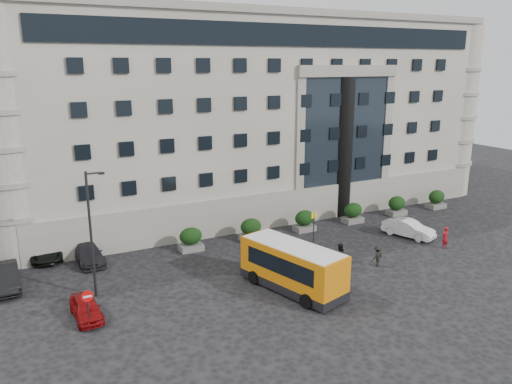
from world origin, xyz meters
TOP-DOWN VIEW (x-y plane):
  - ground at (0.00, 0.00)m, footprint 120.00×120.00m
  - civic_building at (6.00, 22.00)m, footprint 44.00×24.00m
  - entrance_column at (12.00, 10.30)m, footprint 1.80×1.80m
  - hedge_a at (-4.00, 7.80)m, footprint 1.80×1.26m
  - hedge_b at (1.20, 7.80)m, footprint 1.80×1.26m
  - hedge_c at (6.40, 7.80)m, footprint 1.80×1.26m
  - hedge_d at (11.60, 7.80)m, footprint 1.80×1.26m
  - hedge_e at (16.80, 7.80)m, footprint 1.80×1.26m
  - hedge_f at (22.00, 7.80)m, footprint 1.80×1.26m
  - street_lamp at (-11.94, 3.00)m, footprint 1.16×0.18m
  - bus_stop_sign at (5.50, 5.00)m, footprint 0.50×0.08m
  - no_entry_sign at (-13.00, -1.04)m, footprint 0.64×0.16m
  - minibus at (-0.54, -1.75)m, footprint 4.43×7.68m
  - red_truck at (-13.57, 16.49)m, footprint 3.18×6.14m
  - parked_car_a at (-12.96, 0.40)m, footprint 1.64×3.65m
  - parked_car_b at (-17.00, 6.84)m, footprint 1.80×4.71m
  - parked_car_c at (-11.50, 8.93)m, footprint 2.01×4.54m
  - parked_car_d at (-14.11, 11.18)m, footprint 2.73×4.94m
  - white_taxi at (13.39, 2.58)m, footprint 2.93×4.60m
  - pedestrian_a at (14.00, -0.77)m, footprint 0.67×0.48m
  - pedestrian_b at (4.18, -0.33)m, footprint 1.09×0.95m
  - pedestrian_c at (6.90, -1.17)m, footprint 1.08×0.77m

SIDE VIEW (x-z plane):
  - ground at x=0.00m, z-range 0.00..0.00m
  - parked_car_a at x=-12.96m, z-range 0.00..1.22m
  - parked_car_c at x=-11.50m, z-range 0.00..1.30m
  - parked_car_d at x=-14.11m, z-range 0.00..1.31m
  - white_taxi at x=13.39m, z-range 0.00..1.43m
  - pedestrian_c at x=6.90m, z-range 0.00..1.52m
  - parked_car_b at x=-17.00m, z-range 0.00..1.53m
  - pedestrian_a at x=14.00m, z-range 0.00..1.75m
  - hedge_a at x=-4.00m, z-range 0.01..1.85m
  - hedge_b at x=1.20m, z-range 0.01..1.85m
  - hedge_c at x=6.40m, z-range 0.01..1.85m
  - hedge_d at x=11.60m, z-range 0.01..1.85m
  - hedge_e at x=16.80m, z-range 0.01..1.85m
  - hedge_f at x=22.00m, z-range 0.01..1.85m
  - pedestrian_b at x=4.18m, z-range 0.00..1.90m
  - red_truck at x=-13.57m, z-range 0.04..3.25m
  - no_entry_sign at x=-13.00m, z-range 0.49..2.81m
  - minibus at x=-0.54m, z-range 0.15..3.19m
  - bus_stop_sign at x=5.50m, z-range 0.47..2.99m
  - street_lamp at x=-11.94m, z-range 0.37..8.37m
  - entrance_column at x=12.00m, z-range 0.00..13.00m
  - civic_building at x=6.00m, z-range 0.00..18.00m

